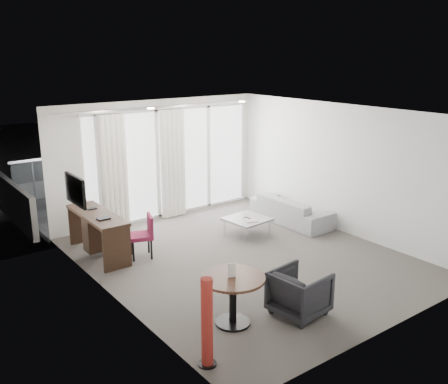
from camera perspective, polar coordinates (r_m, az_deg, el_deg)
floor at (r=9.03m, az=2.29°, el=-7.57°), size 5.00×6.00×0.00m
ceiling at (r=8.35m, az=2.49°, el=9.05°), size 5.00×6.00×0.00m
wall_left at (r=7.35m, az=-12.98°, el=-2.67°), size 0.00×6.00×2.60m
wall_right at (r=10.31m, az=13.27°, el=2.59°), size 0.00×6.00×2.60m
wall_front at (r=6.66m, az=18.88°, el=-5.10°), size 5.00×0.00×2.60m
window_panel at (r=11.18m, az=-6.07°, el=3.40°), size 4.00×0.02×2.38m
window_frame at (r=11.17m, az=-6.03°, el=3.39°), size 4.10×0.06×2.44m
curtain_left at (r=10.39m, az=-12.49°, el=2.17°), size 0.60×0.20×2.38m
curtain_right at (r=11.02m, az=-5.86°, el=3.23°), size 0.60×0.20×2.38m
curtain_track at (r=10.69m, az=-7.21°, el=9.60°), size 4.80×0.04×0.04m
downlight_a at (r=9.18m, az=-8.37°, el=9.44°), size 0.12×0.12×0.02m
downlight_b at (r=10.34m, az=2.07°, el=10.28°), size 0.12×0.12×0.02m
desk at (r=9.31m, az=-14.18°, el=-4.74°), size 0.52×1.68×0.79m
tv at (r=8.65m, az=-16.64°, el=0.19°), size 0.05×0.80×0.50m
desk_chair at (r=9.06m, az=-9.50°, el=-5.04°), size 0.54×0.52×0.78m
round_table at (r=6.87m, az=1.02°, el=-12.27°), size 0.95×0.95×0.69m
menu_card at (r=6.69m, az=0.88°, el=-9.48°), size 0.11×0.05×0.20m
red_lamp at (r=5.95m, az=-1.95°, el=-14.70°), size 0.27×0.27×1.11m
tub_armchair at (r=7.19m, az=8.63°, el=-11.30°), size 0.79×0.77×0.65m
coffee_table at (r=10.09m, az=2.63°, el=-3.95°), size 0.85×0.85×0.35m
remote at (r=10.01m, az=2.71°, el=-2.99°), size 0.07×0.18×0.02m
magazine at (r=9.91m, az=3.04°, el=-3.19°), size 0.27×0.31×0.01m
sofa at (r=10.87m, az=7.69°, el=-2.02°), size 0.75×1.92×0.56m
terrace_slab at (r=12.78m, az=-9.38°, el=-0.98°), size 5.60×3.00×0.12m
rattan_chair_a at (r=13.30m, az=-6.69°, el=2.07°), size 0.82×0.82×0.91m
rattan_chair_b at (r=13.19m, az=-3.19°, el=1.65°), size 0.62×0.62×0.73m
rattan_table at (r=13.13m, az=-3.79°, el=1.02°), size 0.64×0.64×0.49m
balustrade at (r=13.91m, az=-12.25°, el=2.62°), size 5.50×0.06×1.05m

